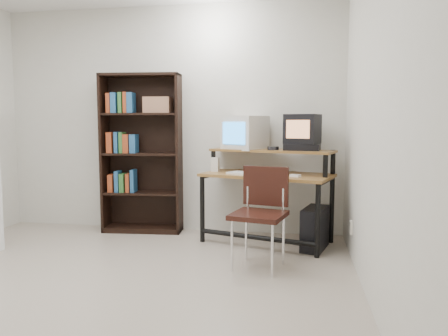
% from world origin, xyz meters
% --- Properties ---
extents(floor, '(4.00, 4.00, 0.01)m').
position_xyz_m(floor, '(0.00, 0.00, -0.01)').
color(floor, '#B5A796').
rests_on(floor, ground).
extents(back_wall, '(4.00, 0.01, 2.60)m').
position_xyz_m(back_wall, '(0.00, 2.00, 1.30)').
color(back_wall, silver).
rests_on(back_wall, floor).
extents(right_wall, '(0.01, 4.00, 2.60)m').
position_xyz_m(right_wall, '(2.00, 0.00, 1.30)').
color(right_wall, silver).
rests_on(right_wall, floor).
extents(computer_desk, '(1.45, 1.01, 0.98)m').
position_xyz_m(computer_desk, '(1.18, 1.62, 0.70)').
color(computer_desk, olive).
rests_on(computer_desk, floor).
extents(crt_monitor, '(0.53, 0.53, 0.37)m').
position_xyz_m(crt_monitor, '(0.91, 1.83, 1.16)').
color(crt_monitor, silver).
rests_on(crt_monitor, computer_desk).
extents(vcr, '(0.39, 0.30, 0.08)m').
position_xyz_m(vcr, '(1.53, 1.64, 1.01)').
color(vcr, black).
rests_on(vcr, computer_desk).
extents(crt_tv, '(0.40, 0.40, 0.30)m').
position_xyz_m(crt_tv, '(1.53, 1.67, 1.20)').
color(crt_tv, black).
rests_on(crt_tv, vcr).
extents(cd_spindle, '(0.16, 0.16, 0.05)m').
position_xyz_m(cd_spindle, '(1.23, 1.63, 0.99)').
color(cd_spindle, '#26262B').
rests_on(cd_spindle, computer_desk).
extents(keyboard, '(0.51, 0.40, 0.03)m').
position_xyz_m(keyboard, '(1.01, 1.48, 0.74)').
color(keyboard, silver).
rests_on(keyboard, computer_desk).
extents(mousepad, '(0.23, 0.20, 0.01)m').
position_xyz_m(mousepad, '(1.48, 1.38, 0.72)').
color(mousepad, black).
rests_on(mousepad, computer_desk).
extents(mouse, '(0.12, 0.10, 0.03)m').
position_xyz_m(mouse, '(1.47, 1.37, 0.74)').
color(mouse, white).
rests_on(mouse, mousepad).
extents(desk_speaker, '(0.08, 0.08, 0.17)m').
position_xyz_m(desk_speaker, '(0.59, 1.71, 0.80)').
color(desk_speaker, silver).
rests_on(desk_speaker, computer_desk).
extents(pc_tower, '(0.31, 0.49, 0.42)m').
position_xyz_m(pc_tower, '(1.67, 1.44, 0.21)').
color(pc_tower, black).
rests_on(pc_tower, floor).
extents(school_chair, '(0.53, 0.53, 0.88)m').
position_xyz_m(school_chair, '(1.18, 0.83, 0.54)').
color(school_chair, black).
rests_on(school_chair, floor).
extents(bookshelf, '(0.93, 0.38, 1.82)m').
position_xyz_m(bookshelf, '(-0.30, 1.86, 0.93)').
color(bookshelf, black).
rests_on(bookshelf, floor).
extents(wall_outlet, '(0.02, 0.08, 0.12)m').
position_xyz_m(wall_outlet, '(1.99, 1.15, 0.30)').
color(wall_outlet, beige).
rests_on(wall_outlet, right_wall).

